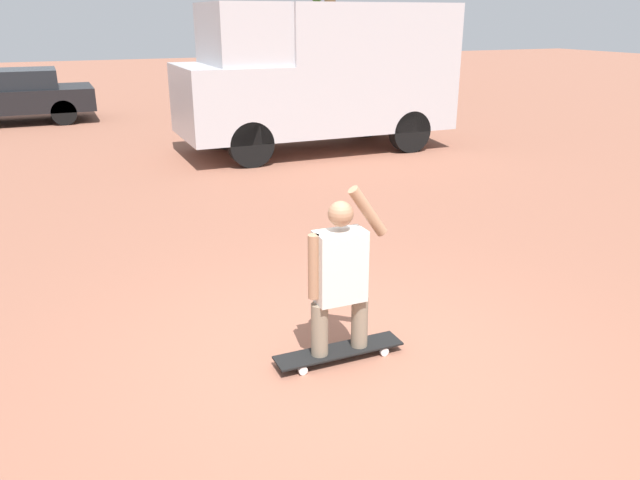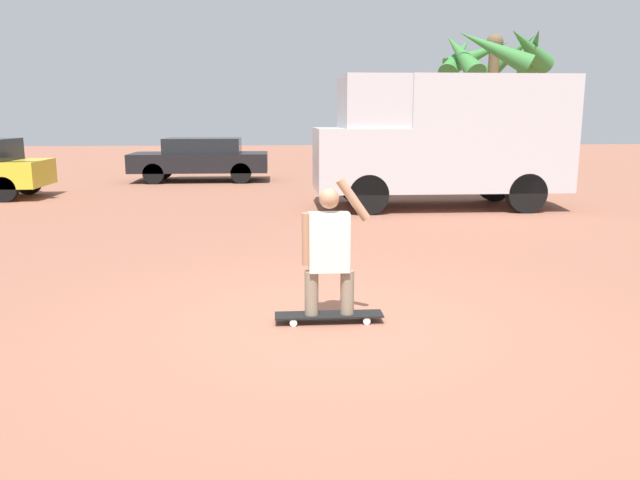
# 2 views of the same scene
# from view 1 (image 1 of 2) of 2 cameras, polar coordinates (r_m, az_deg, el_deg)

# --- Properties ---
(ground_plane) EXTENTS (80.00, 80.00, 0.00)m
(ground_plane) POSITION_cam_1_polar(r_m,az_deg,el_deg) (5.27, 1.95, -11.05)
(ground_plane) COLOR #935B47
(skateboard) EXTENTS (1.10, 0.24, 0.09)m
(skateboard) POSITION_cam_1_polar(r_m,az_deg,el_deg) (5.27, 1.80, -10.10)
(skateboard) COLOR black
(skateboard) RESTS_ON ground_plane
(person_skateboarder) EXTENTS (0.68, 0.22, 1.39)m
(person_skateboarder) POSITION_cam_1_polar(r_m,az_deg,el_deg) (4.95, 1.87, -2.91)
(person_skateboarder) COLOR gray
(person_skateboarder) RESTS_ON skateboard
(camper_van) EXTENTS (5.58, 2.24, 2.95)m
(camper_van) POSITION_cam_1_polar(r_m,az_deg,el_deg) (13.31, 0.05, 15.13)
(camper_van) COLOR black
(camper_van) RESTS_ON ground_plane
(parked_car_black) EXTENTS (4.34, 1.94, 1.39)m
(parked_car_black) POSITION_cam_1_polar(r_m,az_deg,el_deg) (18.72, -26.74, 11.76)
(parked_car_black) COLOR black
(parked_car_black) RESTS_ON ground_plane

